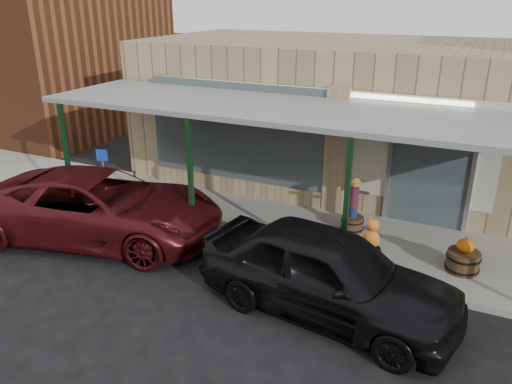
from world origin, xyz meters
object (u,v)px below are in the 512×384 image
at_px(barrel_pumpkin, 463,259).
at_px(parked_sedan, 328,273).
at_px(handicap_sign, 104,169).
at_px(barrel_scarecrow, 353,213).
at_px(car_maroon, 99,207).

relative_size(barrel_pumpkin, parked_sedan, 0.16).
bearing_deg(handicap_sign, barrel_scarecrow, -5.17).
xyz_separation_m(barrel_pumpkin, handicap_sign, (-9.06, -0.28, 0.71)).
height_order(handicap_sign, car_maroon, handicap_sign).
distance_m(parked_sedan, car_maroon, 5.84).
xyz_separation_m(handicap_sign, parked_sedan, (6.89, -2.06, -0.31)).
relative_size(barrel_scarecrow, barrel_pumpkin, 1.75).
height_order(barrel_scarecrow, parked_sedan, parked_sedan).
distance_m(handicap_sign, car_maroon, 1.84).
xyz_separation_m(parked_sedan, car_maroon, (-5.81, 0.61, -0.01)).
height_order(handicap_sign, parked_sedan, handicap_sign).
bearing_deg(car_maroon, parked_sedan, -108.43).
bearing_deg(parked_sedan, barrel_scarecrow, 15.25).
bearing_deg(parked_sedan, handicap_sign, 81.71).
distance_m(barrel_scarecrow, parked_sedan, 3.28).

